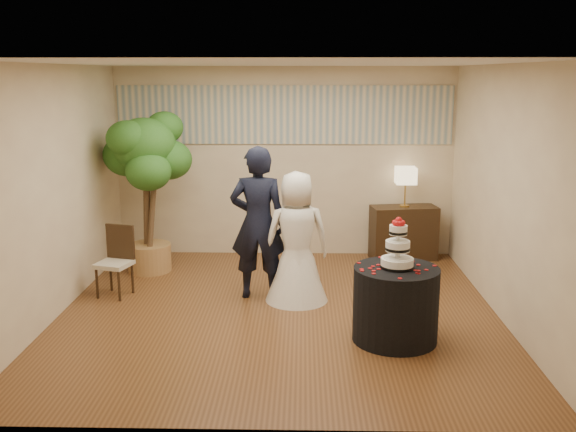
{
  "coord_description": "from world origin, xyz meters",
  "views": [
    {
      "loc": [
        0.27,
        -6.97,
        2.7
      ],
      "look_at": [
        0.1,
        0.4,
        1.05
      ],
      "focal_mm": 40.0,
      "sensor_mm": 36.0,
      "label": 1
    }
  ],
  "objects_px": {
    "ficus_tree": "(146,192)",
    "cake_table": "(395,304)",
    "console": "(403,233)",
    "side_chair": "(114,262)",
    "table_lamp": "(405,187)",
    "groom": "(258,223)",
    "wedding_cake": "(398,243)",
    "bride": "(297,237)"
  },
  "relations": [
    {
      "from": "cake_table",
      "to": "side_chair",
      "type": "bearing_deg",
      "value": 158.77
    },
    {
      "from": "table_lamp",
      "to": "bride",
      "type": "bearing_deg",
      "value": -130.55
    },
    {
      "from": "wedding_cake",
      "to": "table_lamp",
      "type": "bearing_deg",
      "value": 79.86
    },
    {
      "from": "side_chair",
      "to": "groom",
      "type": "bearing_deg",
      "value": 16.2
    },
    {
      "from": "cake_table",
      "to": "side_chair",
      "type": "height_order",
      "value": "side_chair"
    },
    {
      "from": "cake_table",
      "to": "console",
      "type": "bearing_deg",
      "value": 79.86
    },
    {
      "from": "cake_table",
      "to": "wedding_cake",
      "type": "height_order",
      "value": "wedding_cake"
    },
    {
      "from": "bride",
      "to": "wedding_cake",
      "type": "height_order",
      "value": "bride"
    },
    {
      "from": "cake_table",
      "to": "ficus_tree",
      "type": "relative_size",
      "value": 0.39
    },
    {
      "from": "bride",
      "to": "cake_table",
      "type": "height_order",
      "value": "bride"
    },
    {
      "from": "console",
      "to": "side_chair",
      "type": "height_order",
      "value": "side_chair"
    },
    {
      "from": "table_lamp",
      "to": "ficus_tree",
      "type": "height_order",
      "value": "ficus_tree"
    },
    {
      "from": "table_lamp",
      "to": "ficus_tree",
      "type": "bearing_deg",
      "value": -169.2
    },
    {
      "from": "bride",
      "to": "table_lamp",
      "type": "relative_size",
      "value": 2.73
    },
    {
      "from": "cake_table",
      "to": "ficus_tree",
      "type": "distance_m",
      "value": 3.91
    },
    {
      "from": "table_lamp",
      "to": "side_chair",
      "type": "height_order",
      "value": "table_lamp"
    },
    {
      "from": "cake_table",
      "to": "table_lamp",
      "type": "height_order",
      "value": "table_lamp"
    },
    {
      "from": "bride",
      "to": "ficus_tree",
      "type": "bearing_deg",
      "value": -38.75
    },
    {
      "from": "ficus_tree",
      "to": "bride",
      "type": "bearing_deg",
      "value": -28.79
    },
    {
      "from": "groom",
      "to": "cake_table",
      "type": "xyz_separation_m",
      "value": [
        1.49,
        -1.28,
        -0.55
      ]
    },
    {
      "from": "ficus_tree",
      "to": "side_chair",
      "type": "height_order",
      "value": "ficus_tree"
    },
    {
      "from": "console",
      "to": "table_lamp",
      "type": "height_order",
      "value": "table_lamp"
    },
    {
      "from": "ficus_tree",
      "to": "cake_table",
      "type": "bearing_deg",
      "value": -36.75
    },
    {
      "from": "cake_table",
      "to": "console",
      "type": "height_order",
      "value": "console"
    },
    {
      "from": "ficus_tree",
      "to": "console",
      "type": "bearing_deg",
      "value": 10.8
    },
    {
      "from": "bride",
      "to": "console",
      "type": "xyz_separation_m",
      "value": [
        1.56,
        1.82,
        -0.4
      ]
    },
    {
      "from": "wedding_cake",
      "to": "console",
      "type": "xyz_separation_m",
      "value": [
        0.53,
        2.99,
        -0.64
      ]
    },
    {
      "from": "console",
      "to": "side_chair",
      "type": "xyz_separation_m",
      "value": [
        -3.8,
        -1.72,
        0.04
      ]
    },
    {
      "from": "groom",
      "to": "table_lamp",
      "type": "height_order",
      "value": "groom"
    },
    {
      "from": "console",
      "to": "ficus_tree",
      "type": "height_order",
      "value": "ficus_tree"
    },
    {
      "from": "console",
      "to": "side_chair",
      "type": "bearing_deg",
      "value": -164.62
    },
    {
      "from": "ficus_tree",
      "to": "side_chair",
      "type": "xyz_separation_m",
      "value": [
        -0.19,
        -1.03,
        -0.69
      ]
    },
    {
      "from": "bride",
      "to": "side_chair",
      "type": "xyz_separation_m",
      "value": [
        -2.25,
        0.1,
        -0.36
      ]
    },
    {
      "from": "bride",
      "to": "ficus_tree",
      "type": "xyz_separation_m",
      "value": [
        -2.06,
        1.13,
        0.33
      ]
    },
    {
      "from": "bride",
      "to": "side_chair",
      "type": "relative_size",
      "value": 1.82
    },
    {
      "from": "groom",
      "to": "wedding_cake",
      "type": "height_order",
      "value": "groom"
    },
    {
      "from": "bride",
      "to": "console",
      "type": "relative_size",
      "value": 1.67
    },
    {
      "from": "groom",
      "to": "table_lamp",
      "type": "distance_m",
      "value": 2.66
    },
    {
      "from": "groom",
      "to": "ficus_tree",
      "type": "bearing_deg",
      "value": -29.26
    },
    {
      "from": "side_chair",
      "to": "wedding_cake",
      "type": "bearing_deg",
      "value": -5.28
    },
    {
      "from": "ficus_tree",
      "to": "wedding_cake",
      "type": "bearing_deg",
      "value": -36.75
    },
    {
      "from": "table_lamp",
      "to": "side_chair",
      "type": "distance_m",
      "value": 4.22
    }
  ]
}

